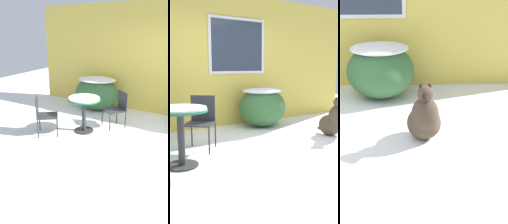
# 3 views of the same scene
# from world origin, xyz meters

# --- Properties ---
(ground_plane) EXTENTS (16.00, 16.00, 0.00)m
(ground_plane) POSITION_xyz_m (0.00, 0.00, 0.00)
(ground_plane) COLOR white
(house_wall) EXTENTS (8.00, 0.10, 2.91)m
(house_wall) POSITION_xyz_m (0.03, 2.20, 1.47)
(house_wall) COLOR #DBC14C
(house_wall) RESTS_ON ground_plane
(shrub_middle) EXTENTS (1.06, 0.96, 0.86)m
(shrub_middle) POSITION_xyz_m (0.91, 1.62, 0.46)
(shrub_middle) COLOR #386638
(shrub_middle) RESTS_ON ground_plane
(patio_table) EXTENTS (0.72, 0.72, 0.81)m
(patio_table) POSITION_xyz_m (-1.46, 0.18, 0.62)
(patio_table) COLOR #2D2D30
(patio_table) RESTS_ON ground_plane
(patio_chair_near_table) EXTENTS (0.62, 0.62, 0.86)m
(patio_chair_near_table) POSITION_xyz_m (-0.91, 0.79, 0.48)
(patio_chair_near_table) COLOR #2D2D30
(patio_chair_near_table) RESTS_ON ground_plane
(dog) EXTENTS (0.45, 0.66, 0.77)m
(dog) POSITION_xyz_m (1.55, 0.18, 0.29)
(dog) COLOR #4C3D2D
(dog) RESTS_ON ground_plane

